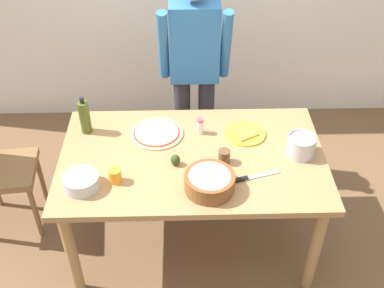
# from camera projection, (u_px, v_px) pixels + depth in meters

# --- Properties ---
(ground) EXTENTS (8.00, 8.00, 0.00)m
(ground) POSITION_uv_depth(u_px,v_px,m) (192.00, 238.00, 3.33)
(ground) COLOR brown
(dining_table) EXTENTS (1.60, 0.96, 0.76)m
(dining_table) POSITION_uv_depth(u_px,v_px,m) (192.00, 167.00, 2.91)
(dining_table) COLOR #A37A4C
(dining_table) RESTS_ON ground
(person_cook) EXTENTS (0.49, 0.25, 1.62)m
(person_cook) POSITION_uv_depth(u_px,v_px,m) (194.00, 66.00, 3.33)
(person_cook) COLOR #2D2D38
(person_cook) RESTS_ON ground
(pizza_raw_on_board) EXTENTS (0.34, 0.34, 0.02)m
(pizza_raw_on_board) POSITION_uv_depth(u_px,v_px,m) (157.00, 133.00, 3.01)
(pizza_raw_on_board) COLOR beige
(pizza_raw_on_board) RESTS_ON dining_table
(plate_with_slice) EXTENTS (0.26, 0.26, 0.02)m
(plate_with_slice) POSITION_uv_depth(u_px,v_px,m) (245.00, 133.00, 3.01)
(plate_with_slice) COLOR gold
(plate_with_slice) RESTS_ON dining_table
(popcorn_bowl) EXTENTS (0.28, 0.28, 0.11)m
(popcorn_bowl) POSITION_uv_depth(u_px,v_px,m) (210.00, 181.00, 2.59)
(popcorn_bowl) COLOR brown
(popcorn_bowl) RESTS_ON dining_table
(mixing_bowl_steel) EXTENTS (0.20, 0.20, 0.08)m
(mixing_bowl_steel) POSITION_uv_depth(u_px,v_px,m) (81.00, 182.00, 2.62)
(mixing_bowl_steel) COLOR #B7B7BC
(mixing_bowl_steel) RESTS_ON dining_table
(olive_oil_bottle) EXTENTS (0.07, 0.07, 0.26)m
(olive_oil_bottle) POSITION_uv_depth(u_px,v_px,m) (85.00, 117.00, 2.97)
(olive_oil_bottle) COLOR #47561E
(olive_oil_bottle) RESTS_ON dining_table
(steel_pot) EXTENTS (0.17, 0.17, 0.13)m
(steel_pot) POSITION_uv_depth(u_px,v_px,m) (301.00, 145.00, 2.82)
(steel_pot) COLOR #B7B7BC
(steel_pot) RESTS_ON dining_table
(cup_orange) EXTENTS (0.07, 0.07, 0.08)m
(cup_orange) POSITION_uv_depth(u_px,v_px,m) (115.00, 176.00, 2.65)
(cup_orange) COLOR orange
(cup_orange) RESTS_ON dining_table
(cup_small_brown) EXTENTS (0.07, 0.07, 0.08)m
(cup_small_brown) POSITION_uv_depth(u_px,v_px,m) (224.00, 156.00, 2.78)
(cup_small_brown) COLOR brown
(cup_small_brown) RESTS_ON dining_table
(salt_shaker) EXTENTS (0.04, 0.04, 0.11)m
(salt_shaker) POSITION_uv_depth(u_px,v_px,m) (200.00, 126.00, 2.99)
(salt_shaker) COLOR white
(salt_shaker) RESTS_ON dining_table
(chef_knife) EXTENTS (0.28, 0.11, 0.02)m
(chef_knife) POSITION_uv_depth(u_px,v_px,m) (251.00, 177.00, 2.69)
(chef_knife) COLOR silver
(chef_knife) RESTS_ON dining_table
(avocado) EXTENTS (0.06, 0.06, 0.07)m
(avocado) POSITION_uv_depth(u_px,v_px,m) (175.00, 160.00, 2.77)
(avocado) COLOR #2D4219
(avocado) RESTS_ON dining_table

